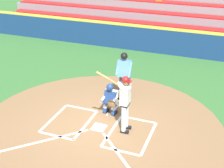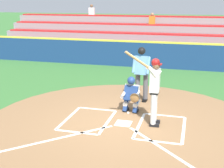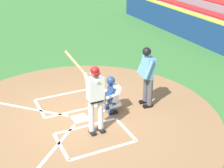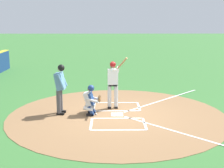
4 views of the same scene
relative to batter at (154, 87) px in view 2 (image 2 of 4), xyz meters
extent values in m
plane|color=#387033|center=(0.81, 0.14, -1.10)|extent=(120.00, 120.00, 0.00)
cylinder|color=olive|center=(0.81, 0.14, -1.09)|extent=(8.00, 8.00, 0.01)
cube|color=white|center=(0.81, 0.14, -1.08)|extent=(0.44, 0.44, 0.01)
cube|color=white|center=(-0.24, -0.76, -1.08)|extent=(1.20, 0.08, 0.01)
cube|color=white|center=(-0.24, 1.04, -1.08)|extent=(1.20, 0.08, 0.01)
cube|color=white|center=(0.36, 0.14, -1.08)|extent=(0.08, 1.80, 0.01)
cube|color=white|center=(-0.84, 0.14, -1.08)|extent=(0.08, 1.80, 0.01)
cube|color=white|center=(1.86, -0.76, -1.08)|extent=(1.20, 0.08, 0.01)
cube|color=white|center=(1.86, 1.04, -1.08)|extent=(1.20, 0.08, 0.01)
cube|color=white|center=(1.26, 0.14, -1.08)|extent=(0.08, 1.80, 0.01)
cube|color=white|center=(2.46, 0.14, -1.08)|extent=(0.08, 1.80, 0.01)
cube|color=white|center=(2.91, 2.24, -1.08)|extent=(3.73, 3.73, 0.01)
cylinder|color=silver|center=(-0.01, -0.14, -0.60)|extent=(0.15, 0.15, 0.84)
cube|color=black|center=(-0.05, -0.14, -1.05)|extent=(0.26, 0.13, 0.09)
cylinder|color=silver|center=(-0.01, 0.12, -0.60)|extent=(0.15, 0.15, 0.84)
cube|color=black|center=(-0.05, 0.12, -1.05)|extent=(0.26, 0.13, 0.09)
cube|color=black|center=(-0.01, -0.01, -0.13)|extent=(0.23, 0.35, 0.10)
cube|color=white|center=(-0.01, -0.01, 0.18)|extent=(0.25, 0.41, 0.60)
sphere|color=brown|center=(-0.03, -0.01, 0.59)|extent=(0.21, 0.21, 0.21)
sphere|color=maroon|center=(-0.01, -0.01, 0.66)|extent=(0.23, 0.23, 0.23)
cube|color=maroon|center=(-0.12, -0.01, 0.63)|extent=(0.11, 0.17, 0.02)
cylinder|color=white|center=(0.04, -0.03, 0.46)|extent=(0.43, 0.10, 0.21)
cylinder|color=white|center=(0.04, 0.18, 0.46)|extent=(0.27, 0.10, 0.29)
cylinder|color=#AD7F4C|center=(0.40, 0.32, 0.76)|extent=(0.68, 0.38, 0.53)
cylinder|color=#AD7F4C|center=(0.09, 0.17, 0.52)|extent=(0.10, 0.10, 0.08)
cube|color=black|center=(0.64, -0.82, -1.05)|extent=(0.15, 0.27, 0.09)
cube|color=navy|center=(0.64, -0.78, -0.90)|extent=(0.15, 0.26, 0.37)
cylinder|color=silver|center=(0.63, -0.88, -0.82)|extent=(0.19, 0.38, 0.21)
cube|color=black|center=(0.96, -0.86, -1.05)|extent=(0.15, 0.27, 0.09)
cube|color=navy|center=(0.96, -0.82, -0.90)|extent=(0.15, 0.26, 0.37)
cylinder|color=silver|center=(0.95, -0.92, -0.82)|extent=(0.19, 0.38, 0.21)
cube|color=silver|center=(0.79, -0.91, -0.48)|extent=(0.44, 0.40, 0.52)
cube|color=navy|center=(0.80, -0.80, -0.48)|extent=(0.44, 0.27, 0.46)
sphere|color=brown|center=(0.80, -0.84, -0.11)|extent=(0.21, 0.21, 0.21)
sphere|color=navy|center=(0.80, -0.82, -0.09)|extent=(0.24, 0.24, 0.24)
cylinder|color=silver|center=(0.61, -0.72, -0.50)|extent=(0.14, 0.46, 0.20)
cylinder|color=silver|center=(1.01, -0.76, -0.50)|extent=(0.14, 0.46, 0.20)
ellipsoid|color=brown|center=(0.63, -0.52, -0.53)|extent=(0.29, 0.13, 0.28)
cylinder|color=#4C4C51|center=(0.54, -1.98, -0.59)|extent=(0.16, 0.16, 0.86)
cube|color=black|center=(0.54, -1.93, -1.05)|extent=(0.15, 0.29, 0.09)
cylinder|color=#4C4C51|center=(0.82, -2.01, -0.59)|extent=(0.16, 0.16, 0.86)
cube|color=black|center=(0.82, -1.96, -1.05)|extent=(0.15, 0.29, 0.09)
cube|color=#5B8EB7|center=(0.68, -1.95, 0.15)|extent=(0.47, 0.40, 0.66)
sphere|color=beige|center=(0.68, -1.91, 0.62)|extent=(0.22, 0.22, 0.22)
sphere|color=black|center=(0.69, -1.89, 0.64)|extent=(0.25, 0.25, 0.25)
cylinder|color=#5B8EB7|center=(0.45, -1.85, 0.18)|extent=(0.13, 0.29, 0.56)
cylinder|color=#5B8EB7|center=(0.93, -1.90, 0.18)|extent=(0.13, 0.29, 0.56)
sphere|color=white|center=(0.84, -0.63, -1.06)|extent=(0.07, 0.07, 0.07)
cube|color=navy|center=(0.81, -7.36, -0.47)|extent=(22.00, 0.36, 1.25)
cube|color=yellow|center=(0.81, -7.36, 0.18)|extent=(22.00, 0.32, 0.06)
cube|color=gray|center=(0.81, -8.39, -0.87)|extent=(20.00, 0.85, 0.45)
cube|color=red|center=(0.81, -8.39, -0.61)|extent=(19.60, 0.72, 0.08)
cube|color=gray|center=(0.81, -9.24, -0.65)|extent=(20.00, 0.85, 0.90)
cube|color=red|center=(0.81, -9.24, -0.16)|extent=(19.60, 0.72, 0.08)
cube|color=gray|center=(0.81, -10.09, -0.42)|extent=(20.00, 0.85, 1.35)
cube|color=red|center=(0.81, -10.09, 0.29)|extent=(19.60, 0.72, 0.08)
cube|color=gray|center=(0.81, -10.94, -0.20)|extent=(20.00, 0.85, 1.80)
cube|color=red|center=(0.81, -10.94, 0.74)|extent=(19.60, 0.72, 0.08)
cube|color=gray|center=(0.81, -11.79, 0.03)|extent=(20.00, 0.85, 2.25)
cube|color=red|center=(0.81, -11.79, 1.19)|extent=(19.60, 0.72, 0.08)
cube|color=orange|center=(1.61, -10.89, 1.01)|extent=(0.36, 0.22, 0.46)
sphere|color=#9E7051|center=(1.61, -10.89, 1.35)|extent=(0.20, 0.20, 0.20)
cube|color=white|center=(5.71, -11.74, 1.46)|extent=(0.36, 0.22, 0.46)
sphere|color=brown|center=(5.71, -11.74, 1.80)|extent=(0.20, 0.20, 0.20)
cube|color=red|center=(10.00, -8.34, -0.34)|extent=(0.36, 0.22, 0.46)
sphere|color=brown|center=(10.00, -8.34, 0.00)|extent=(0.20, 0.20, 0.20)
camera|label=1|loc=(-2.67, 8.08, 4.64)|focal=51.69mm
camera|label=2|loc=(-0.96, 7.98, 2.31)|focal=49.60mm
camera|label=3|loc=(-6.68, 2.74, 3.70)|focal=51.85mm
camera|label=4|loc=(11.93, -0.18, 2.42)|focal=50.37mm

